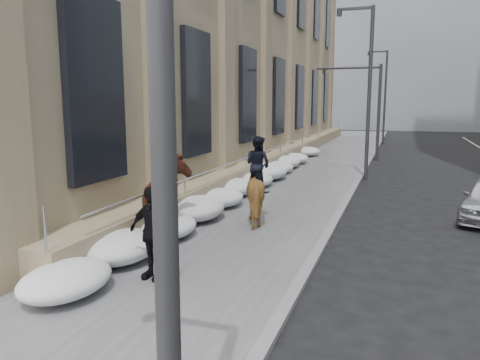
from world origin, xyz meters
name	(u,v)px	position (x,y,z in m)	size (l,w,h in m)	color
ground	(181,273)	(0.00, 0.00, 0.00)	(140.00, 140.00, 0.00)	black
sidewalk	(287,190)	(0.00, 10.00, 0.06)	(5.00, 80.00, 0.12)	#4F4F51
curb	(351,194)	(2.62, 10.00, 0.06)	(0.24, 80.00, 0.12)	slate
limestone_building	(244,17)	(-5.26, 19.96, 8.90)	(6.10, 44.00, 18.00)	#8C765C
bg_building_mid	(405,23)	(4.00, 60.00, 14.00)	(30.00, 12.00, 28.00)	slate
bg_building_far	(339,63)	(-6.00, 72.00, 10.00)	(24.00, 12.00, 20.00)	gray
streetlight_mid	(366,83)	(2.74, 14.00, 4.58)	(1.71, 0.24, 8.00)	#2D2D30
streetlight_far	(383,91)	(2.74, 34.00, 4.58)	(1.71, 0.24, 8.00)	#2D2D30
traffic_signal	(364,97)	(2.07, 22.00, 4.00)	(4.10, 0.22, 6.00)	#2D2D30
snow_bank	(240,186)	(-1.42, 8.11, 0.47)	(1.70, 18.10, 0.76)	white
mounted_horse_left	(169,200)	(-1.05, 1.51, 1.28)	(2.18, 2.89, 2.77)	#4B2316
mounted_horse_right	(255,187)	(0.33, 4.42, 1.18)	(1.99, 2.10, 2.58)	#4C3115
pedestrian	(153,233)	(-0.26, -0.70, 1.09)	(1.14, 0.47, 1.94)	black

